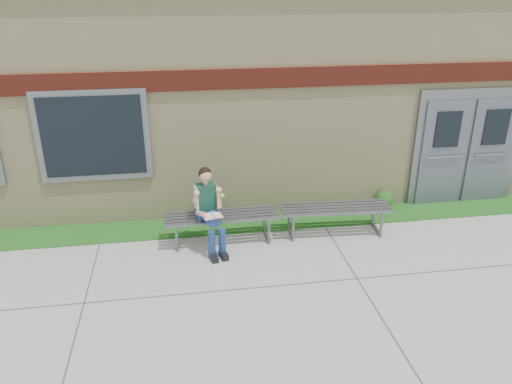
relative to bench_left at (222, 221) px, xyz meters
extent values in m
plane|color=#9E9E99|center=(0.91, -2.00, -0.39)|extent=(80.00, 80.00, 0.00)
cube|color=#144B16|center=(0.91, 0.60, -0.38)|extent=(16.00, 0.80, 0.02)
cube|color=beige|center=(0.91, 4.00, 1.61)|extent=(16.00, 6.00, 4.00)
cube|color=maroon|center=(0.91, 0.97, 2.21)|extent=(16.00, 0.06, 0.35)
cube|color=slate|center=(-2.09, 0.96, 1.31)|extent=(1.90, 0.08, 1.60)
cube|color=black|center=(-2.09, 0.92, 1.31)|extent=(1.70, 0.04, 1.40)
cube|color=slate|center=(4.91, 0.96, 0.76)|extent=(2.20, 0.08, 2.30)
cube|color=#505661|center=(4.41, 0.91, 0.66)|extent=(0.92, 0.06, 2.10)
cube|color=#505661|center=(5.41, 0.91, 0.66)|extent=(0.92, 0.06, 2.10)
cube|color=slate|center=(0.00, 0.00, 0.10)|extent=(1.95, 0.57, 0.04)
cube|color=slate|center=(-0.78, 0.00, -0.17)|extent=(0.06, 0.54, 0.44)
cube|color=slate|center=(0.78, 0.00, -0.17)|extent=(0.06, 0.54, 0.44)
cube|color=slate|center=(2.00, 0.00, 0.10)|extent=(1.98, 0.65, 0.04)
cube|color=slate|center=(1.22, 0.00, -0.17)|extent=(0.08, 0.54, 0.44)
cube|color=slate|center=(2.78, 0.00, -0.17)|extent=(0.08, 0.54, 0.44)
cube|color=navy|center=(-0.26, -0.05, 0.19)|extent=(0.37, 0.30, 0.16)
cube|color=#0D3126|center=(-0.25, -0.07, 0.49)|extent=(0.35, 0.26, 0.45)
sphere|color=tan|center=(-0.25, -0.08, 0.88)|extent=(0.24, 0.24, 0.20)
sphere|color=black|center=(-0.26, -0.06, 0.90)|extent=(0.26, 0.26, 0.21)
cylinder|color=navy|center=(-0.29, -0.32, 0.21)|extent=(0.23, 0.43, 0.15)
cylinder|color=navy|center=(-0.12, -0.28, 0.21)|extent=(0.23, 0.43, 0.15)
cylinder|color=navy|center=(-0.22, -0.54, -0.15)|extent=(0.12, 0.12, 0.49)
cylinder|color=navy|center=(-0.05, -0.50, -0.15)|extent=(0.12, 0.12, 0.49)
cube|color=black|center=(-0.20, -0.61, -0.34)|extent=(0.15, 0.27, 0.10)
cube|color=black|center=(-0.03, -0.57, -0.34)|extent=(0.15, 0.27, 0.10)
cylinder|color=tan|center=(-0.42, -0.17, 0.55)|extent=(0.13, 0.23, 0.26)
cylinder|color=tan|center=(-0.06, -0.09, 0.55)|extent=(0.13, 0.23, 0.26)
cube|color=white|center=(-0.18, -0.41, 0.31)|extent=(0.34, 0.28, 0.01)
cube|color=#D24E78|center=(-0.18, -0.41, 0.30)|extent=(0.34, 0.29, 0.01)
sphere|color=#92CA36|center=(0.00, -0.21, 0.56)|extent=(0.08, 0.08, 0.08)
sphere|color=#144B16|center=(-0.18, 0.85, -0.16)|extent=(0.42, 0.42, 0.42)
sphere|color=#144B16|center=(3.27, 0.85, -0.20)|extent=(0.34, 0.34, 0.34)
camera|label=1|loc=(-0.60, -7.60, 3.82)|focal=35.00mm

